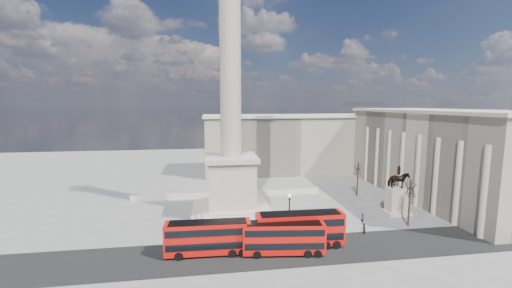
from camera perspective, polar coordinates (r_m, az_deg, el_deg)
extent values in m
plane|color=gray|center=(53.23, -4.05, -14.57)|extent=(180.00, 180.00, 0.00)
cube|color=black|center=(44.82, 3.74, -18.96)|extent=(120.00, 9.00, 0.01)
cube|color=#BDAF9E|center=(57.72, -4.44, -12.26)|extent=(14.00, 14.00, 1.00)
cube|color=#BDAF9E|center=(57.47, -4.44, -11.56)|extent=(12.00, 12.00, 0.50)
cube|color=#BDAF9E|center=(57.31, -4.45, -11.09)|extent=(10.00, 10.00, 0.50)
cube|color=#BDAF9E|center=(56.11, -4.49, -6.97)|extent=(8.00, 8.00, 8.00)
cube|color=#BDAF9E|center=(55.19, -4.54, -2.53)|extent=(9.00, 9.00, 0.80)
cylinder|color=#A19A85|center=(54.95, -4.73, 15.64)|extent=(3.60, 3.60, 34.00)
cube|color=beige|center=(68.15, -5.09, -9.13)|extent=(40.00, 0.60, 1.10)
cube|color=beige|center=(77.38, 30.65, -1.75)|extent=(18.00, 45.00, 18.00)
cube|color=beige|center=(76.63, 31.10, 5.14)|extent=(19.00, 46.00, 0.60)
cube|color=beige|center=(93.07, 6.37, -0.01)|extent=(50.00, 16.00, 16.00)
cube|color=beige|center=(92.38, 6.45, 5.10)|extent=(51.00, 17.00, 0.60)
cube|color=#BE0F09|center=(43.47, -8.69, -16.40)|extent=(11.22, 2.87, 4.11)
cube|color=black|center=(43.77, -8.67, -17.28)|extent=(10.78, 2.91, 0.91)
cube|color=black|center=(43.05, -8.72, -15.07)|extent=(10.78, 2.91, 0.91)
cube|color=black|center=(42.68, -8.75, -13.84)|extent=(10.10, 2.58, 0.06)
cylinder|color=black|center=(44.54, -13.64, -18.54)|extent=(1.19, 2.69, 1.12)
cylinder|color=black|center=(44.24, -4.38, -18.53)|extent=(1.19, 2.69, 1.12)
cylinder|color=black|center=(44.30, -2.55, -18.48)|extent=(1.19, 2.69, 1.12)
cube|color=#BE0F09|center=(43.31, 5.06, -16.56)|extent=(10.97, 3.65, 3.96)
cube|color=black|center=(43.60, 5.05, -17.41)|extent=(10.55, 3.66, 0.88)
cube|color=black|center=(42.90, 5.07, -15.27)|extent=(10.55, 3.66, 0.88)
cube|color=black|center=(42.54, 5.09, -14.08)|extent=(9.87, 3.29, 0.06)
cylinder|color=black|center=(43.81, 0.15, -18.81)|extent=(1.36, 2.67, 1.08)
cylinder|color=black|center=(44.50, 9.09, -18.47)|extent=(1.36, 2.67, 1.08)
cylinder|color=black|center=(44.75, 10.80, -18.36)|extent=(1.36, 2.67, 1.08)
cube|color=#BE0F09|center=(45.39, 7.96, -15.03)|extent=(12.22, 2.95, 4.48)
cube|color=black|center=(45.70, 7.94, -15.96)|extent=(11.73, 3.01, 1.00)
cube|color=black|center=(44.95, 7.98, -13.62)|extent=(11.73, 3.01, 1.00)
cube|color=black|center=(44.57, 8.01, -12.32)|extent=(10.99, 2.66, 0.07)
cylinder|color=black|center=(45.37, 2.77, -17.76)|extent=(1.26, 2.91, 1.22)
cylinder|color=black|center=(47.15, 12.09, -16.91)|extent=(1.26, 2.91, 1.22)
cylinder|color=black|center=(47.63, 13.82, -16.70)|extent=(1.26, 2.91, 1.22)
cylinder|color=black|center=(48.35, 6.01, -16.59)|extent=(0.47, 0.47, 0.53)
cylinder|color=black|center=(47.25, 6.06, -13.36)|extent=(0.17, 0.17, 6.35)
cylinder|color=black|center=(46.25, 6.11, -9.80)|extent=(0.32, 0.32, 0.32)
sphere|color=silver|center=(46.15, 6.12, -9.36)|extent=(0.59, 0.59, 0.59)
cube|color=beige|center=(63.43, 24.16, -11.29)|extent=(4.34, 3.25, 0.54)
cube|color=beige|center=(62.81, 24.26, -9.46)|extent=(3.47, 2.38, 4.77)
imported|color=black|center=(61.85, 24.45, -6.04)|extent=(3.71, 2.25, 2.93)
cylinder|color=black|center=(61.48, 24.54, -4.44)|extent=(0.54, 0.54, 1.30)
sphere|color=black|center=(61.34, 24.58, -3.75)|extent=(0.39, 0.39, 0.39)
cylinder|color=#332319|center=(57.45, 26.12, -9.57)|extent=(0.31, 0.31, 7.75)
cylinder|color=#332319|center=(67.19, 23.81, -7.72)|extent=(0.29, 0.29, 6.21)
cylinder|color=#332319|center=(71.16, 17.98, -6.13)|extent=(0.32, 0.32, 7.41)
imported|color=black|center=(56.50, 18.82, -12.67)|extent=(0.77, 0.67, 1.78)
imported|color=black|center=(52.39, 18.95, -14.33)|extent=(1.05, 1.03, 1.70)
imported|color=black|center=(50.39, -0.05, -14.71)|extent=(1.06, 1.12, 1.86)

